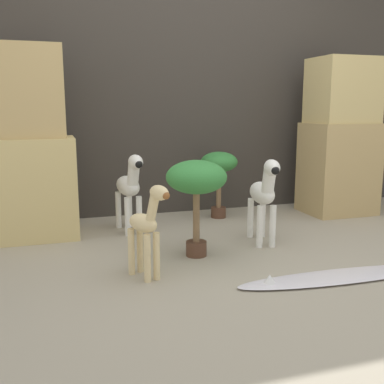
% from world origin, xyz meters
% --- Properties ---
extents(ground_plane, '(14.00, 14.00, 0.00)m').
position_xyz_m(ground_plane, '(0.00, 0.00, 0.00)').
color(ground_plane, '#9E937F').
extents(wall_back, '(6.40, 0.08, 2.20)m').
position_xyz_m(wall_back, '(0.00, 1.64, 1.10)').
color(wall_back, '#38332D').
rests_on(wall_back, ground_plane).
extents(rock_pillar_left, '(0.60, 0.48, 1.41)m').
position_xyz_m(rock_pillar_left, '(-1.33, 1.14, 0.63)').
color(rock_pillar_left, '#D1B775').
rests_on(rock_pillar_left, ground_plane).
extents(rock_pillar_right, '(0.60, 0.48, 1.40)m').
position_xyz_m(rock_pillar_right, '(1.33, 1.14, 0.67)').
color(rock_pillar_right, tan).
rests_on(rock_pillar_right, ground_plane).
extents(zebra_right, '(0.22, 0.51, 0.63)m').
position_xyz_m(zebra_right, '(0.23, 0.44, 0.37)').
color(zebra_right, white).
rests_on(zebra_right, ground_plane).
extents(zebra_left, '(0.20, 0.51, 0.63)m').
position_xyz_m(zebra_left, '(-0.63, 1.02, 0.37)').
color(zebra_left, white).
rests_on(zebra_left, ground_plane).
extents(giraffe_figurine, '(0.22, 0.34, 0.56)m').
position_xyz_m(giraffe_figurine, '(-0.70, 0.03, 0.31)').
color(giraffe_figurine, beige).
rests_on(giraffe_figurine, ground_plane).
extents(potted_palm_front, '(0.33, 0.33, 0.59)m').
position_xyz_m(potted_palm_front, '(0.20, 1.28, 0.46)').
color(potted_palm_front, '#513323').
rests_on(potted_palm_front, ground_plane).
extents(potted_palm_back, '(0.39, 0.39, 0.64)m').
position_xyz_m(potted_palm_back, '(-0.31, 0.33, 0.50)').
color(potted_palm_back, '#513323').
rests_on(potted_palm_back, ground_plane).
extents(surfboard, '(1.27, 0.26, 0.07)m').
position_xyz_m(surfboard, '(0.34, -0.30, 0.01)').
color(surfboard, silver).
rests_on(surfboard, ground_plane).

